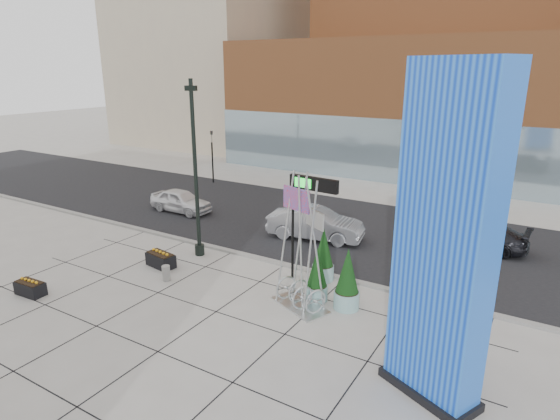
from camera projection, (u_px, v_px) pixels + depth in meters
The scene contains 19 objects.
ground at pixel (212, 295), 18.87m from camera, with size 160.00×160.00×0.00m, color #9E9991.
street_asphalt at pixel (322, 225), 27.06m from camera, with size 80.00×12.00×0.02m, color black.
curb_edge at pixel (266, 260), 22.13m from camera, with size 80.00×0.30×0.12m, color gray.
tower_podium at pixel (425, 108), 38.87m from camera, with size 34.00×10.00×11.00m, color #AE6132.
tower_glass_front at pixel (405, 153), 35.82m from camera, with size 34.00×0.60×5.00m, color #8CA5B2.
blue_pylon at pixel (444, 248), 11.93m from camera, with size 2.98×2.24×9.07m.
lamp_post at pixel (196, 187), 21.90m from camera, with size 0.56×0.46×8.32m.
public_art_sculpture at pixel (301, 273), 17.56m from camera, with size 2.58×1.98×5.25m.
concrete_bollard at pixel (166, 273), 20.05m from camera, with size 0.35×0.35×0.67m, color gray.
overhead_street_sign at pixel (310, 192), 18.82m from camera, with size 2.19×0.37×4.64m.
round_planter_east at pixel (347, 280), 17.51m from camera, with size 0.98×0.98×2.44m.
round_planter_mid at pixel (323, 256), 19.92m from camera, with size 0.93×0.93×2.34m.
round_planter_west at pixel (317, 276), 18.17m from camera, with size 0.87×0.87×2.19m.
box_planter_north at pixel (161, 259), 21.46m from camera, with size 1.51×0.92×0.78m.
box_planter_south at pixel (30, 287), 18.80m from camera, with size 1.28×0.70×0.68m.
car_white_west at pixel (181, 201), 29.45m from camera, with size 1.68×4.17×1.42m, color white.
car_silver_mid at pixel (315, 224), 24.78m from camera, with size 1.76×5.06×1.67m, color #97989E.
car_dark_east at pixel (479, 236), 23.49m from camera, with size 1.88×4.63×1.34m, color black.
traffic_signal at pixel (212, 154), 36.40m from camera, with size 0.15×0.18×4.10m.
Camera 1 is at (11.14, -13.17, 8.82)m, focal length 30.00 mm.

